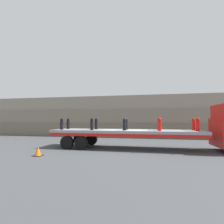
# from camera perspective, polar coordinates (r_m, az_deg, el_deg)

# --- Properties ---
(ground_plane) EXTENTS (120.00, 120.00, 0.00)m
(ground_plane) POSITION_cam_1_polar(r_m,az_deg,el_deg) (12.93, 4.42, -11.76)
(ground_plane) COLOR #3F4244
(rock_cliff) EXTENTS (60.00, 3.30, 4.94)m
(rock_cliff) POSITION_cam_1_polar(r_m,az_deg,el_deg) (21.72, 7.36, -1.44)
(rock_cliff) COLOR #706656
(rock_cliff) RESTS_ON ground_plane
(flatbed_trailer) EXTENTS (10.70, 2.57, 1.33)m
(flatbed_trailer) POSITION_cam_1_polar(r_m,az_deg,el_deg) (12.88, 1.89, -6.86)
(flatbed_trailer) COLOR gray
(flatbed_trailer) RESTS_ON ground_plane
(fire_hydrant_black_near_0) EXTENTS (0.28, 0.54, 0.86)m
(fire_hydrant_black_near_0) POSITION_cam_1_polar(r_m,az_deg,el_deg) (13.69, -16.11, -3.78)
(fire_hydrant_black_near_0) COLOR black
(fire_hydrant_black_near_0) RESTS_ON flatbed_trailer
(fire_hydrant_black_far_0) EXTENTS (0.28, 0.54, 0.86)m
(fire_hydrant_black_far_0) POSITION_cam_1_polar(r_m,az_deg,el_deg) (14.66, -14.13, -3.71)
(fire_hydrant_black_far_0) COLOR black
(fire_hydrant_black_far_0) RESTS_ON flatbed_trailer
(fire_hydrant_black_near_1) EXTENTS (0.28, 0.54, 0.86)m
(fire_hydrant_black_near_1) POSITION_cam_1_polar(r_m,az_deg,el_deg) (12.76, -6.59, -3.96)
(fire_hydrant_black_near_1) COLOR black
(fire_hydrant_black_near_1) RESTS_ON flatbed_trailer
(fire_hydrant_black_far_1) EXTENTS (0.28, 0.54, 0.86)m
(fire_hydrant_black_far_1) POSITION_cam_1_polar(r_m,az_deg,el_deg) (13.79, -5.18, -3.86)
(fire_hydrant_black_far_1) COLOR black
(fire_hydrant_black_far_1) RESTS_ON flatbed_trailer
(fire_hydrant_black_near_2) EXTENTS (0.28, 0.54, 0.86)m
(fire_hydrant_black_near_2) POSITION_cam_1_polar(r_m,az_deg,el_deg) (12.23, 4.07, -4.04)
(fire_hydrant_black_near_2) COLOR black
(fire_hydrant_black_near_2) RESTS_ON flatbed_trailer
(fire_hydrant_black_far_2) EXTENTS (0.28, 0.54, 0.86)m
(fire_hydrant_black_far_2) POSITION_cam_1_polar(r_m,az_deg,el_deg) (13.30, 4.69, -3.91)
(fire_hydrant_black_far_2) COLOR black
(fire_hydrant_black_far_2) RESTS_ON flatbed_trailer
(fire_hydrant_red_near_3) EXTENTS (0.28, 0.54, 0.86)m
(fire_hydrant_red_near_3) POSITION_cam_1_polar(r_m,az_deg,el_deg) (12.15, 15.28, -3.97)
(fire_hydrant_red_near_3) COLOR red
(fire_hydrant_red_near_3) RESTS_ON flatbed_trailer
(fire_hydrant_red_far_3) EXTENTS (0.28, 0.54, 0.86)m
(fire_hydrant_red_far_3) POSITION_cam_1_polar(r_m,az_deg,el_deg) (13.23, 14.98, -3.84)
(fire_hydrant_red_far_3) COLOR red
(fire_hydrant_red_far_3) RESTS_ON flatbed_trailer
(fire_hydrant_red_near_4) EXTENTS (0.28, 0.54, 0.86)m
(fire_hydrant_red_near_4) POSITION_cam_1_polar(r_m,az_deg,el_deg) (12.53, 26.22, -3.76)
(fire_hydrant_red_near_4) COLOR red
(fire_hydrant_red_near_4) RESTS_ON flatbed_trailer
(fire_hydrant_red_far_4) EXTENTS (0.28, 0.54, 0.86)m
(fire_hydrant_red_far_4) POSITION_cam_1_polar(r_m,az_deg,el_deg) (13.58, 25.06, -3.66)
(fire_hydrant_red_far_4) COLOR red
(fire_hydrant_red_far_4) RESTS_ON flatbed_trailer
(cargo_strap_rear) EXTENTS (0.05, 2.67, 0.01)m
(cargo_strap_rear) POSITION_cam_1_polar(r_m,az_deg,el_deg) (12.69, 15.10, -1.88)
(cargo_strap_rear) COLOR yellow
(cargo_strap_rear) RESTS_ON fire_hydrant_red_near_3
(cargo_strap_middle) EXTENTS (0.05, 2.67, 0.01)m
(cargo_strap_middle) POSITION_cam_1_polar(r_m,az_deg,el_deg) (13.05, 25.58, -1.74)
(cargo_strap_middle) COLOR yellow
(cargo_strap_middle) RESTS_ON fire_hydrant_red_near_4
(traffic_cone) EXTENTS (0.50, 0.50, 0.52)m
(traffic_cone) POSITION_cam_1_polar(r_m,az_deg,el_deg) (11.14, -23.02, -11.77)
(traffic_cone) COLOR black
(traffic_cone) RESTS_ON ground_plane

